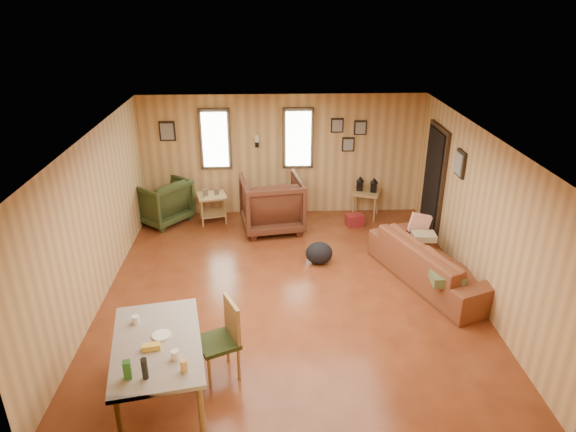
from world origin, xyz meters
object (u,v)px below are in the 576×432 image
(sofa, at_px, (435,255))
(dining_table, at_px, (157,349))
(recliner_green, at_px, (161,199))
(recliner_brown, at_px, (272,201))
(end_table, at_px, (212,203))
(side_table, at_px, (367,190))

(sofa, distance_m, dining_table, 4.46)
(recliner_green, bearing_deg, recliner_brown, 117.98)
(end_table, relative_size, side_table, 0.81)
(recliner_green, height_order, dining_table, dining_table)
(end_table, xyz_separation_m, dining_table, (-0.11, -4.82, 0.33))
(sofa, bearing_deg, recliner_brown, 29.37)
(recliner_brown, relative_size, side_table, 1.34)
(sofa, distance_m, side_table, 2.60)
(sofa, xyz_separation_m, dining_table, (-3.74, -2.41, 0.26))
(dining_table, bearing_deg, recliner_green, 89.35)
(recliner_brown, bearing_deg, dining_table, 65.10)
(recliner_green, bearing_deg, end_table, 126.86)
(end_table, distance_m, side_table, 3.04)
(sofa, height_order, side_table, sofa)
(sofa, height_order, end_table, sofa)
(recliner_green, xyz_separation_m, dining_table, (0.88, -4.86, 0.24))
(end_table, relative_size, dining_table, 0.41)
(recliner_green, relative_size, side_table, 1.12)
(dining_table, bearing_deg, sofa, 21.79)
(side_table, distance_m, dining_table, 5.85)
(side_table, bearing_deg, sofa, -76.55)
(sofa, height_order, recliner_brown, recliner_brown)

